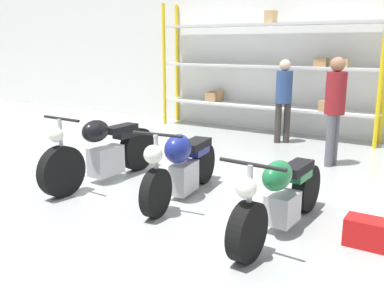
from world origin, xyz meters
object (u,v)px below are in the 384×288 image
Objects in this scene: toolbox at (368,233)px; motorcycle_black at (103,153)px; motorcycle_blue at (182,165)px; shelving_rack at (264,68)px; motorcycle_green at (281,197)px; person_browsing at (284,95)px; person_near_rack at (335,103)px.

motorcycle_black is at bearing 177.86° from toolbox.
motorcycle_black is 1.33m from motorcycle_blue.
shelving_rack is 2.57× the size of motorcycle_blue.
motorcycle_blue is at bearing -99.86° from motorcycle_green.
person_browsing is (-1.50, 4.07, 0.58)m from motorcycle_green.
motorcycle_blue is (1.33, 0.04, 0.01)m from motorcycle_black.
shelving_rack is 2.32× the size of motorcycle_black.
shelving_rack reaches higher than motorcycle_green.
shelving_rack is at bearing 123.58° from toolbox.
person_browsing is 4.64m from toolbox.
person_browsing is 1.72m from person_near_rack.
person_near_rack is at bearing -172.75° from motorcycle_green.
shelving_rack is 11.38× the size of toolbox.
motorcycle_blue reaches higher than motorcycle_green.
person_near_rack is at bearing 137.81° from motorcycle_black.
shelving_rack is at bearing -152.13° from motorcycle_green.
motorcycle_blue is (0.80, -4.50, -1.00)m from shelving_rack.
person_browsing is at bearing -34.58° from person_near_rack.
motorcycle_green is at bearing 86.13° from motorcycle_black.
toolbox is (2.30, -0.17, -0.30)m from motorcycle_blue.
person_browsing reaches higher than motorcycle_black.
motorcycle_black is 3.71m from person_near_rack.
shelving_rack is 2.82m from person_near_rack.
motorcycle_green is at bearing 165.58° from person_browsing.
shelving_rack reaches higher than motorcycle_blue.
motorcycle_blue is 2.33m from toolbox.
person_browsing reaches higher than toolbox.
shelving_rack reaches higher than motorcycle_black.
person_browsing is (1.28, 3.78, 0.54)m from motorcycle_black.
motorcycle_blue is 1.18× the size of person_browsing.
motorcycle_black is 3.65m from toolbox.
motorcycle_green is at bearing -169.70° from toolbox.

